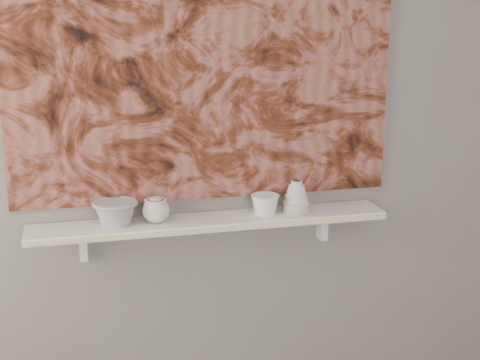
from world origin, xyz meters
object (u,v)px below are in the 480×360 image
object	(u,v)px
shelf	(211,222)
bowl_grey	(115,213)
bowl_white	(265,204)
cup_cream	(156,210)
bell_vessel	(296,196)
painting	(205,58)

from	to	relation	value
shelf	bowl_grey	world-z (taller)	bowl_grey
bowl_grey	bowl_white	world-z (taller)	bowl_grey
cup_cream	bowl_white	size ratio (longest dim) A/B	0.94
cup_cream	bowl_white	bearing A→B (deg)	0.00
bell_vessel	cup_cream	bearing A→B (deg)	180.00
shelf	bowl_grey	distance (m)	0.37
shelf	bowl_grey	bearing A→B (deg)	180.00
bowl_white	painting	bearing A→B (deg)	159.95
cup_cream	bowl_white	xyz separation A→B (m)	(0.43, 0.00, -0.01)
bell_vessel	shelf	bearing A→B (deg)	180.00
painting	bell_vessel	bearing A→B (deg)	-12.94
shelf	bell_vessel	distance (m)	0.36
bowl_white	bell_vessel	bearing A→B (deg)	0.00
bell_vessel	bowl_white	size ratio (longest dim) A/B	1.15
bowl_white	shelf	bearing A→B (deg)	180.00
bowl_grey	cup_cream	bearing A→B (deg)	0.00
cup_cream	bell_vessel	size ratio (longest dim) A/B	0.82
painting	shelf	bearing A→B (deg)	-90.00
painting	cup_cream	world-z (taller)	painting
shelf	bell_vessel	xyz separation A→B (m)	(0.35, 0.00, 0.08)
bowl_grey	bowl_white	distance (m)	0.59
bowl_grey	bowl_white	size ratio (longest dim) A/B	1.51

